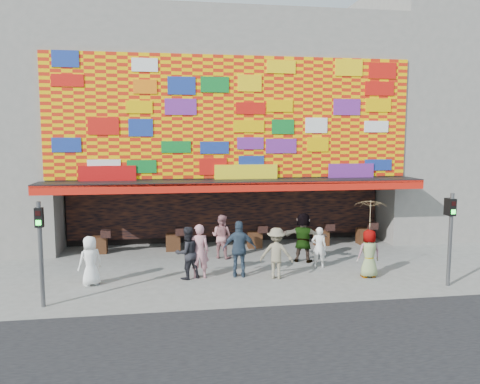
% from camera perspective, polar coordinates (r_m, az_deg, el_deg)
% --- Properties ---
extents(ground, '(90.00, 90.00, 0.00)m').
position_cam_1_polar(ground, '(15.88, 1.28, -10.73)').
color(ground, slate).
rests_on(ground, ground).
extents(road_strip, '(30.00, 8.00, 0.02)m').
position_cam_1_polar(road_strip, '(10.02, 8.27, -21.61)').
color(road_strip, black).
rests_on(road_strip, ground).
extents(shop_building, '(15.20, 9.40, 10.00)m').
position_cam_1_polar(shop_building, '(23.25, -2.24, 7.86)').
color(shop_building, gray).
rests_on(shop_building, ground).
extents(neighbor_right, '(11.00, 8.00, 12.00)m').
position_cam_1_polar(neighbor_right, '(27.79, 25.84, 8.59)').
color(neighbor_right, gray).
rests_on(neighbor_right, ground).
extents(signal_left, '(0.22, 0.20, 3.00)m').
position_cam_1_polar(signal_left, '(14.17, -23.17, -5.62)').
color(signal_left, '#59595B').
rests_on(signal_left, ground).
extents(signal_right, '(0.22, 0.20, 3.00)m').
position_cam_1_polar(signal_right, '(16.34, 24.30, -4.11)').
color(signal_right, '#59595B').
rests_on(signal_right, ground).
extents(ped_a, '(0.94, 0.85, 1.61)m').
position_cam_1_polar(ped_a, '(15.94, -17.78, -7.98)').
color(ped_a, white).
rests_on(ped_a, ground).
extents(ped_b, '(0.69, 0.47, 1.86)m').
position_cam_1_polar(ped_b, '(15.96, -5.00, -7.20)').
color(ped_b, '#C47F8A').
rests_on(ped_b, ground).
extents(ped_c, '(1.07, 0.97, 1.78)m').
position_cam_1_polar(ped_c, '(15.95, -6.45, -7.37)').
color(ped_c, black).
rests_on(ped_c, ground).
extents(ped_d, '(1.26, 0.96, 1.73)m').
position_cam_1_polar(ped_d, '(15.96, 4.47, -7.43)').
color(ped_d, gray).
rests_on(ped_d, ground).
extents(ped_e, '(1.20, 0.65, 1.94)m').
position_cam_1_polar(ped_e, '(16.03, -0.05, -6.96)').
color(ped_e, '#304155').
rests_on(ped_e, ground).
extents(ped_f, '(1.83, 1.30, 1.91)m').
position_cam_1_polar(ped_f, '(18.11, 7.72, -5.48)').
color(ped_f, gray).
rests_on(ped_f, ground).
extents(ped_g, '(0.83, 0.56, 1.65)m').
position_cam_1_polar(ped_g, '(16.61, 15.45, -7.24)').
color(ped_g, gray).
rests_on(ped_g, ground).
extents(ped_h, '(0.64, 0.52, 1.50)m').
position_cam_1_polar(ped_h, '(17.46, 9.60, -6.65)').
color(ped_h, white).
rests_on(ped_h, ground).
extents(ped_i, '(1.06, 1.01, 1.73)m').
position_cam_1_polar(ped_i, '(18.55, -2.26, -5.42)').
color(ped_i, '#BB797E').
rests_on(ped_i, ground).
extents(parasol, '(1.39, 1.40, 1.92)m').
position_cam_1_polar(parasol, '(16.34, 15.60, -2.60)').
color(parasol, beige).
rests_on(parasol, ground).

